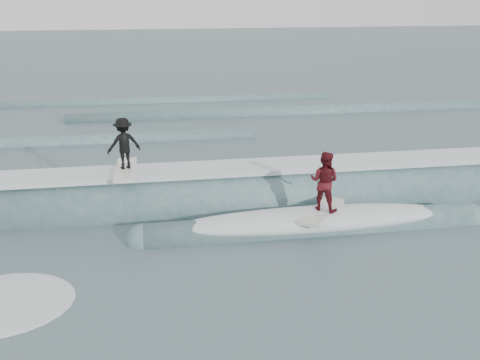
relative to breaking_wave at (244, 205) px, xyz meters
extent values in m
plane|color=#40575E|center=(-0.23, -6.12, -0.05)|extent=(160.00, 160.00, 0.00)
cylinder|color=#3C6065|center=(-0.23, 0.28, -0.05)|extent=(18.59, 2.10, 2.10)
cylinder|color=#3C6065|center=(1.57, -1.92, -0.05)|extent=(9.00, 0.94, 0.94)
sphere|color=#3C6065|center=(-2.93, -1.92, -0.05)|extent=(0.94, 0.94, 0.94)
sphere|color=#3C6065|center=(6.07, -1.92, -0.05)|extent=(0.94, 0.94, 0.94)
cube|color=white|center=(-0.23, 0.28, 1.08)|extent=(18.00, 1.30, 0.14)
ellipsoid|color=white|center=(1.57, -1.92, 0.25)|extent=(7.60, 1.30, 0.60)
cube|color=silver|center=(-3.38, 0.28, 1.20)|extent=(0.59, 2.01, 0.10)
imported|color=black|center=(-3.38, 0.28, 1.98)|extent=(1.07, 0.81, 1.46)
cube|color=silver|center=(1.81, -1.92, 0.47)|extent=(1.66, 1.92, 0.10)
imported|color=#4A0D12|center=(1.81, -1.92, 1.33)|extent=(0.99, 0.95, 1.61)
ellipsoid|color=white|center=(-5.85, -4.34, -0.05)|extent=(3.67, 2.50, 0.10)
cylinder|color=#3C6065|center=(4.21, 11.88, -0.05)|extent=(22.00, 0.80, 0.80)
cylinder|color=#3C6065|center=(-3.14, 15.88, -0.05)|extent=(22.00, 0.60, 0.60)
camera|label=1|loc=(-2.47, -14.51, 6.09)|focal=40.00mm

